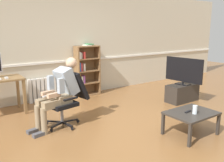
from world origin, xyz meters
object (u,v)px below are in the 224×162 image
Objects in this scene: tv_screen at (184,71)px; coffee_table at (191,115)px; person_seated at (59,91)px; computer_mouse at (6,78)px; spare_remote at (188,112)px; tv_stand at (182,93)px; radiator at (48,89)px; office_chair at (68,96)px; bookshelf at (86,70)px; drinking_glass at (195,110)px.

coffee_table is at bearing 126.63° from tv_screen.
computer_mouse is at bearing -162.19° from person_seated.
person_seated is at bearing 39.08° from spare_remote.
person_seated is 1.50× the size of tv_stand.
coffee_table is (-1.39, -1.31, 0.14)m from tv_stand.
radiator is 1.00× the size of office_chair.
bookshelf reaches higher than radiator.
office_chair reaches higher than spare_remote.
drinking_glass is at bearing -69.91° from radiator.
bookshelf is 1.10× the size of person_seated.
office_chair is 1.18× the size of tv_stand.
coffee_table is at bearing 35.57° from person_seated.
spare_remote is at bearing 124.95° from tv_screen.
spare_remote is (0.20, -3.10, -0.26)m from bookshelf.
computer_mouse reaches higher than radiator.
tv_stand is at bearing 74.51° from person_seated.
tv_stand is 1.99m from drinking_glass.
office_chair reaches higher than coffee_table.
tv_stand is 1.93m from spare_remote.
computer_mouse is 3.95m from tv_stand.
person_seated is (-0.40, -1.67, 0.37)m from radiator.
spare_remote is (1.19, -3.20, 0.11)m from radiator.
person_seated reaches higher than tv_screen.
office_chair is at bearing -128.06° from bookshelf.
tv_screen is at bearing 43.21° from coffee_table.
person_seated is at bearing 134.41° from drinking_glass.
radiator is 3.46m from coffee_table.
drinking_glass is at bearing 127.83° from tv_screen.
spare_remote reaches higher than coffee_table.
spare_remote is at bearing -50.57° from computer_mouse.
office_chair is 0.79× the size of person_seated.
office_chair reaches higher than drinking_glass.
radiator is (1.02, 0.51, -0.48)m from computer_mouse.
drinking_glass is (2.24, -2.80, -0.31)m from computer_mouse.
coffee_table is at bearing -85.58° from bookshelf.
person_seated is 2.22m from spare_remote.
tv_stand reaches higher than coffee_table.
person_seated is at bearing 78.50° from tv_screen.
spare_remote is (-0.02, 0.11, -0.06)m from drinking_glass.
tv_screen reaches higher than office_chair.
bookshelf is at bearing 11.60° from computer_mouse.
person_seated reaches higher than computer_mouse.
bookshelf reaches higher than computer_mouse.
tv_screen is at bearing -36.31° from radiator.
spare_remote is (1.59, -1.53, -0.25)m from person_seated.
coffee_table is at bearing 31.48° from office_chair.
radiator reaches higher than coffee_table.
spare_remote is at bearing 35.44° from person_seated.
coffee_table is at bearing -50.38° from computer_mouse.
person_seated is at bearing -61.62° from computer_mouse.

